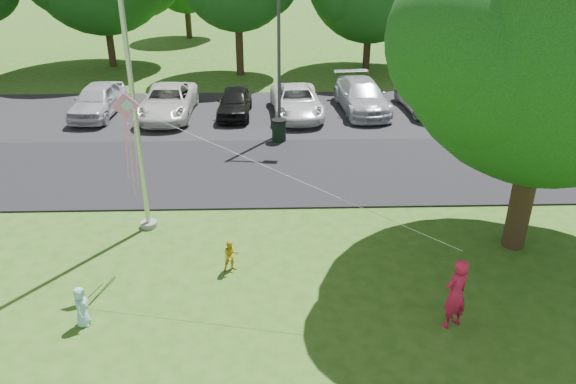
{
  "coord_description": "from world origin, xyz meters",
  "views": [
    {
      "loc": [
        0.28,
        -9.84,
        8.45
      ],
      "look_at": [
        0.67,
        4.0,
        1.6
      ],
      "focal_mm": 35.0,
      "sensor_mm": 36.0,
      "label": 1
    }
  ],
  "objects_px": {
    "street_lamp": "(286,38)",
    "kite": "(135,125)",
    "woman": "(456,294)",
    "trash_can": "(279,131)",
    "child_yellow": "(231,256)",
    "child_blue": "(81,306)",
    "flagpole": "(132,92)",
    "big_tree": "(553,36)"
  },
  "relations": [
    {
      "from": "street_lamp",
      "to": "kite",
      "type": "bearing_deg",
      "value": -104.58
    },
    {
      "from": "kite",
      "to": "woman",
      "type": "bearing_deg",
      "value": -32.41
    },
    {
      "from": "kite",
      "to": "street_lamp",
      "type": "bearing_deg",
      "value": 56.08
    },
    {
      "from": "trash_can",
      "to": "child_yellow",
      "type": "distance_m",
      "value": 9.44
    },
    {
      "from": "woman",
      "to": "child_blue",
      "type": "bearing_deg",
      "value": -29.13
    },
    {
      "from": "flagpole",
      "to": "woman",
      "type": "xyz_separation_m",
      "value": [
        7.81,
        -4.76,
        -3.28
      ]
    },
    {
      "from": "woman",
      "to": "child_yellow",
      "type": "height_order",
      "value": "woman"
    },
    {
      "from": "trash_can",
      "to": "big_tree",
      "type": "distance_m",
      "value": 11.85
    },
    {
      "from": "street_lamp",
      "to": "big_tree",
      "type": "height_order",
      "value": "big_tree"
    },
    {
      "from": "woman",
      "to": "kite",
      "type": "height_order",
      "value": "kite"
    },
    {
      "from": "big_tree",
      "to": "child_blue",
      "type": "xyz_separation_m",
      "value": [
        -11.08,
        -3.04,
        -5.37
      ]
    },
    {
      "from": "big_tree",
      "to": "woman",
      "type": "xyz_separation_m",
      "value": [
        -2.66,
        -3.32,
        -4.98
      ]
    },
    {
      "from": "big_tree",
      "to": "child_blue",
      "type": "relative_size",
      "value": 9.88
    },
    {
      "from": "flagpole",
      "to": "kite",
      "type": "distance_m",
      "value": 2.17
    },
    {
      "from": "trash_can",
      "to": "street_lamp",
      "type": "bearing_deg",
      "value": 65.29
    },
    {
      "from": "woman",
      "to": "child_blue",
      "type": "xyz_separation_m",
      "value": [
        -8.42,
        0.28,
        -0.38
      ]
    },
    {
      "from": "big_tree",
      "to": "child_yellow",
      "type": "relative_size",
      "value": 10.95
    },
    {
      "from": "trash_can",
      "to": "child_blue",
      "type": "distance_m",
      "value": 12.33
    },
    {
      "from": "child_yellow",
      "to": "kite",
      "type": "relative_size",
      "value": 0.12
    },
    {
      "from": "woman",
      "to": "kite",
      "type": "relative_size",
      "value": 0.23
    },
    {
      "from": "child_blue",
      "to": "trash_can",
      "type": "bearing_deg",
      "value": -23.85
    },
    {
      "from": "child_yellow",
      "to": "flagpole",
      "type": "bearing_deg",
      "value": 118.6
    },
    {
      "from": "flagpole",
      "to": "woman",
      "type": "bearing_deg",
      "value": -31.39
    },
    {
      "from": "flagpole",
      "to": "street_lamp",
      "type": "relative_size",
      "value": 1.46
    },
    {
      "from": "child_blue",
      "to": "child_yellow",
      "type": "bearing_deg",
      "value": -59.01
    },
    {
      "from": "flagpole",
      "to": "kite",
      "type": "relative_size",
      "value": 1.28
    },
    {
      "from": "trash_can",
      "to": "kite",
      "type": "distance_m",
      "value": 10.3
    },
    {
      "from": "trash_can",
      "to": "child_blue",
      "type": "height_order",
      "value": "child_blue"
    },
    {
      "from": "big_tree",
      "to": "woman",
      "type": "relative_size",
      "value": 5.59
    },
    {
      "from": "street_lamp",
      "to": "big_tree",
      "type": "bearing_deg",
      "value": -48.84
    },
    {
      "from": "street_lamp",
      "to": "flagpole",
      "type": "bearing_deg",
      "value": -112.74
    },
    {
      "from": "trash_can",
      "to": "child_yellow",
      "type": "bearing_deg",
      "value": -98.48
    },
    {
      "from": "flagpole",
      "to": "street_lamp",
      "type": "bearing_deg",
      "value": 60.28
    },
    {
      "from": "woman",
      "to": "trash_can",
      "type": "bearing_deg",
      "value": -99.38
    },
    {
      "from": "trash_can",
      "to": "woman",
      "type": "distance_m",
      "value": 12.3
    },
    {
      "from": "street_lamp",
      "to": "big_tree",
      "type": "relative_size",
      "value": 0.7
    },
    {
      "from": "child_yellow",
      "to": "trash_can",
      "type": "bearing_deg",
      "value": 62.33
    },
    {
      "from": "trash_can",
      "to": "kite",
      "type": "height_order",
      "value": "kite"
    },
    {
      "from": "trash_can",
      "to": "flagpole",
      "type": "bearing_deg",
      "value": -120.17
    },
    {
      "from": "big_tree",
      "to": "street_lamp",
      "type": "bearing_deg",
      "value": 124.18
    },
    {
      "from": "flagpole",
      "to": "child_blue",
      "type": "relative_size",
      "value": 10.02
    },
    {
      "from": "flagpole",
      "to": "child_blue",
      "type": "height_order",
      "value": "flagpole"
    }
  ]
}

